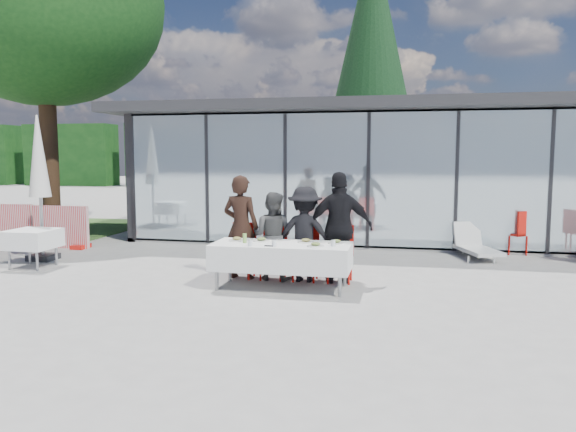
{
  "coord_description": "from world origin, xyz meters",
  "views": [
    {
      "loc": [
        1.86,
        -8.93,
        2.18
      ],
      "look_at": [
        -0.26,
        1.2,
        1.06
      ],
      "focal_mm": 35.0,
      "sensor_mm": 36.0,
      "label": 1
    }
  ],
  "objects_px": {
    "conifer_tree": "(372,54)",
    "plate_extra": "(316,245)",
    "diner_a": "(241,227)",
    "deciduous_tree": "(43,6)",
    "plate_b": "(261,240)",
    "lounger": "(475,245)",
    "diner_b": "(272,236)",
    "diner_d": "(340,228)",
    "diner_chair_d": "(340,251)",
    "folded_eyeglasses": "(269,246)",
    "spare_chair_b": "(520,230)",
    "spare_table_left": "(32,239)",
    "diner_chair_b": "(274,248)",
    "plate_d": "(336,242)",
    "diner_chair_c": "(306,249)",
    "market_umbrella": "(39,166)",
    "plate_a": "(237,239)",
    "diner_chair_a": "(243,247)",
    "diner_c": "(305,234)",
    "dining_table": "(282,256)",
    "plate_c": "(306,241)",
    "juice_bottle": "(245,238)"
  },
  "relations": [
    {
      "from": "plate_d",
      "to": "diner_d",
      "type": "bearing_deg",
      "value": 89.08
    },
    {
      "from": "diner_chair_a",
      "to": "plate_extra",
      "type": "bearing_deg",
      "value": -32.41
    },
    {
      "from": "diner_b",
      "to": "spare_chair_b",
      "type": "xyz_separation_m",
      "value": [
        4.76,
        3.53,
        -0.24
      ]
    },
    {
      "from": "diner_chair_d",
      "to": "plate_b",
      "type": "height_order",
      "value": "diner_chair_d"
    },
    {
      "from": "diner_c",
      "to": "plate_b",
      "type": "height_order",
      "value": "diner_c"
    },
    {
      "from": "plate_extra",
      "to": "market_umbrella",
      "type": "xyz_separation_m",
      "value": [
        -6.03,
        1.63,
        1.19
      ]
    },
    {
      "from": "diner_chair_c",
      "to": "plate_b",
      "type": "xyz_separation_m",
      "value": [
        -0.66,
        -0.59,
        0.24
      ]
    },
    {
      "from": "diner_chair_a",
      "to": "spare_chair_b",
      "type": "xyz_separation_m",
      "value": [
        5.33,
        3.42,
        0.0
      ]
    },
    {
      "from": "diner_chair_b",
      "to": "plate_extra",
      "type": "bearing_deg",
      "value": -46.15
    },
    {
      "from": "plate_a",
      "to": "diner_a",
      "type": "bearing_deg",
      "value": 98.88
    },
    {
      "from": "plate_b",
      "to": "diner_b",
      "type": "bearing_deg",
      "value": 80.91
    },
    {
      "from": "spare_chair_b",
      "to": "deciduous_tree",
      "type": "distance_m",
      "value": 14.3
    },
    {
      "from": "diner_b",
      "to": "plate_extra",
      "type": "distance_m",
      "value": 1.21
    },
    {
      "from": "diner_b",
      "to": "plate_b",
      "type": "bearing_deg",
      "value": 89.66
    },
    {
      "from": "diner_a",
      "to": "diner_d",
      "type": "relative_size",
      "value": 0.96
    },
    {
      "from": "diner_chair_a",
      "to": "plate_b",
      "type": "height_order",
      "value": "diner_chair_a"
    },
    {
      "from": "juice_bottle",
      "to": "diner_c",
      "type": "bearing_deg",
      "value": 38.25
    },
    {
      "from": "diner_c",
      "to": "lounger",
      "type": "bearing_deg",
      "value": -133.31
    },
    {
      "from": "diner_b",
      "to": "folded_eyeglasses",
      "type": "relative_size",
      "value": 11.05
    },
    {
      "from": "juice_bottle",
      "to": "plate_a",
      "type": "bearing_deg",
      "value": 135.36
    },
    {
      "from": "diner_chair_c",
      "to": "diner_chair_d",
      "type": "height_order",
      "value": "same"
    },
    {
      "from": "diner_chair_a",
      "to": "deciduous_tree",
      "type": "height_order",
      "value": "deciduous_tree"
    },
    {
      "from": "diner_d",
      "to": "diner_chair_d",
      "type": "distance_m",
      "value": 0.43
    },
    {
      "from": "plate_c",
      "to": "lounger",
      "type": "xyz_separation_m",
      "value": [
        3.08,
        3.45,
        -0.52
      ]
    },
    {
      "from": "diner_chair_c",
      "to": "plate_c",
      "type": "distance_m",
      "value": 0.62
    },
    {
      "from": "diner_d",
      "to": "diner_chair_d",
      "type": "bearing_deg",
      "value": -102.66
    },
    {
      "from": "plate_extra",
      "to": "plate_b",
      "type": "bearing_deg",
      "value": 160.6
    },
    {
      "from": "juice_bottle",
      "to": "spare_chair_b",
      "type": "bearing_deg",
      "value": 39.84
    },
    {
      "from": "diner_chair_a",
      "to": "diner_c",
      "type": "height_order",
      "value": "diner_c"
    },
    {
      "from": "plate_extra",
      "to": "conifer_tree",
      "type": "distance_m",
      "value": 14.26
    },
    {
      "from": "diner_c",
      "to": "diner_chair_d",
      "type": "distance_m",
      "value": 0.68
    },
    {
      "from": "diner_a",
      "to": "spare_chair_b",
      "type": "bearing_deg",
      "value": -137.06
    },
    {
      "from": "market_umbrella",
      "to": "deciduous_tree",
      "type": "bearing_deg",
      "value": 122.57
    },
    {
      "from": "plate_extra",
      "to": "diner_c",
      "type": "bearing_deg",
      "value": 111.17
    },
    {
      "from": "plate_b",
      "to": "lounger",
      "type": "xyz_separation_m",
      "value": [
        3.83,
        3.48,
        -0.52
      ]
    },
    {
      "from": "conifer_tree",
      "to": "plate_extra",
      "type": "bearing_deg",
      "value": -90.02
    },
    {
      "from": "dining_table",
      "to": "deciduous_tree",
      "type": "distance_m",
      "value": 11.96
    },
    {
      "from": "diner_chair_c",
      "to": "market_umbrella",
      "type": "xyz_separation_m",
      "value": [
        -5.71,
        0.7,
        1.43
      ]
    },
    {
      "from": "conifer_tree",
      "to": "spare_table_left",
      "type": "bearing_deg",
      "value": -114.93
    },
    {
      "from": "plate_a",
      "to": "diner_b",
      "type": "bearing_deg",
      "value": 45.69
    },
    {
      "from": "plate_extra",
      "to": "spare_table_left",
      "type": "distance_m",
      "value": 5.81
    },
    {
      "from": "diner_a",
      "to": "lounger",
      "type": "distance_m",
      "value": 5.31
    },
    {
      "from": "diner_chair_b",
      "to": "dining_table",
      "type": "bearing_deg",
      "value": -67.93
    },
    {
      "from": "diner_chair_a",
      "to": "plate_c",
      "type": "relative_size",
      "value": 3.49
    },
    {
      "from": "plate_c",
      "to": "plate_d",
      "type": "distance_m",
      "value": 0.5
    },
    {
      "from": "diner_a",
      "to": "deciduous_tree",
      "type": "bearing_deg",
      "value": -26.46
    },
    {
      "from": "diner_chair_b",
      "to": "plate_d",
      "type": "relative_size",
      "value": 3.49
    },
    {
      "from": "diner_d",
      "to": "plate_d",
      "type": "xyz_separation_m",
      "value": [
        -0.01,
        -0.46,
        -0.18
      ]
    },
    {
      "from": "juice_bottle",
      "to": "diner_chair_c",
      "type": "bearing_deg",
      "value": 42.53
    },
    {
      "from": "diner_d",
      "to": "lounger",
      "type": "relative_size",
      "value": 1.31
    }
  ]
}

